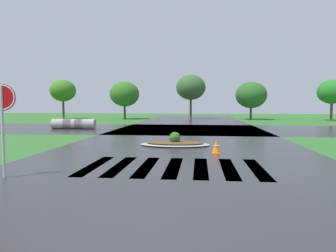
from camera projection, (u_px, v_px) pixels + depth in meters
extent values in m
cube|color=#2D6628|center=(141.00, 249.00, 4.55)|extent=(120.00, 120.00, 0.10)
cube|color=#2B2B30|center=(181.00, 148.00, 14.47)|extent=(11.83, 80.00, 0.01)
cube|color=#2B2B30|center=(189.00, 129.00, 25.18)|extent=(90.00, 10.65, 0.01)
cube|color=white|center=(95.00, 165.00, 10.42)|extent=(0.45, 3.39, 0.01)
cube|color=white|center=(120.00, 166.00, 10.33)|extent=(0.45, 3.39, 0.01)
cube|color=white|center=(147.00, 167.00, 10.24)|extent=(0.45, 3.39, 0.01)
cube|color=white|center=(173.00, 167.00, 10.15)|extent=(0.45, 3.39, 0.01)
cube|color=white|center=(201.00, 168.00, 10.06)|extent=(0.45, 3.39, 0.01)
cube|color=white|center=(229.00, 168.00, 9.96)|extent=(0.45, 3.39, 0.01)
cube|color=white|center=(257.00, 169.00, 9.87)|extent=(0.45, 3.39, 0.01)
cylinder|color=#B2B5BA|center=(3.00, 132.00, 8.61)|extent=(0.08, 0.08, 2.60)
cylinder|color=red|center=(1.00, 97.00, 8.53)|extent=(0.74, 0.20, 0.76)
torus|color=white|center=(1.00, 97.00, 8.53)|extent=(0.72, 0.22, 0.73)
ellipsoid|color=#9E9B93|center=(175.00, 144.00, 15.42)|extent=(3.51, 1.91, 0.12)
ellipsoid|color=brown|center=(175.00, 142.00, 15.41)|extent=(2.88, 1.57, 0.10)
sphere|color=#2D6023|center=(175.00, 138.00, 15.39)|extent=(0.56, 0.56, 0.56)
cylinder|color=#9E9B93|center=(62.00, 124.00, 25.35)|extent=(1.67, 0.93, 0.84)
cylinder|color=#9E9B93|center=(74.00, 124.00, 25.30)|extent=(1.67, 0.93, 0.84)
cylinder|color=#9E9B93|center=(85.00, 124.00, 25.26)|extent=(1.67, 0.93, 0.84)
cone|color=orange|center=(216.00, 146.00, 12.94)|extent=(0.38, 0.38, 0.60)
torus|color=white|center=(216.00, 146.00, 12.94)|extent=(0.24, 0.24, 0.04)
cube|color=orange|center=(216.00, 153.00, 12.97)|extent=(0.36, 0.36, 0.03)
cylinder|color=#4C3823|center=(63.00, 109.00, 41.92)|extent=(0.28, 0.28, 2.65)
ellipsoid|color=#37721F|center=(63.00, 91.00, 41.73)|extent=(3.45, 3.45, 2.93)
cylinder|color=#4C3823|center=(125.00, 112.00, 41.29)|extent=(0.28, 0.28, 2.01)
ellipsoid|color=#316921|center=(125.00, 94.00, 41.12)|extent=(3.94, 3.94, 3.35)
cylinder|color=#4C3823|center=(191.00, 108.00, 41.22)|extent=(0.28, 0.28, 2.90)
ellipsoid|color=#345B2D|center=(191.00, 87.00, 41.02)|extent=(3.94, 3.94, 3.35)
cylinder|color=#4C3823|center=(251.00, 113.00, 40.10)|extent=(0.28, 0.28, 1.81)
ellipsoid|color=#2A5E25|center=(251.00, 95.00, 39.93)|extent=(4.02, 4.02, 3.42)
cylinder|color=#4C3823|center=(331.00, 111.00, 37.73)|extent=(0.28, 0.28, 2.33)
ellipsoid|color=#257525|center=(332.00, 92.00, 37.56)|extent=(3.48, 3.48, 2.96)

